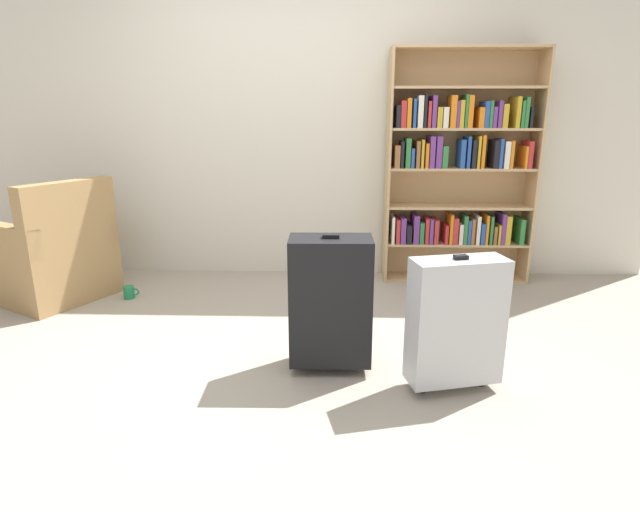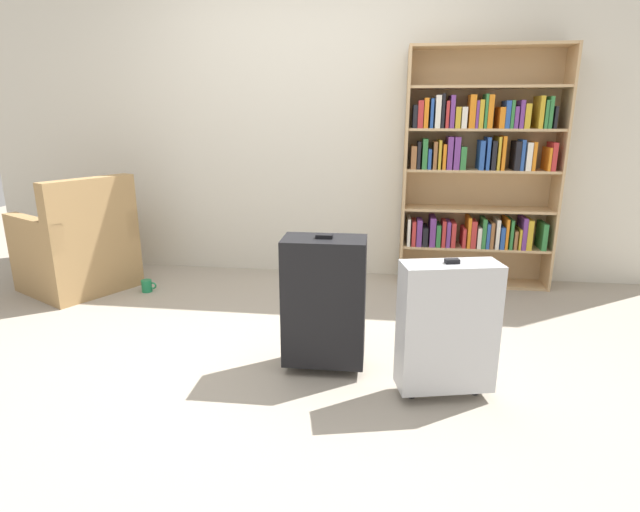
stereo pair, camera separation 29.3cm
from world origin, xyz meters
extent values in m
plane|color=#9E9384|center=(0.00, 0.00, 0.00)|extent=(10.34, 10.34, 0.00)
cube|color=beige|center=(0.00, 1.71, 1.30)|extent=(5.91, 0.10, 2.60)
cube|color=tan|center=(0.72, 1.50, 0.92)|extent=(0.02, 0.27, 1.84)
cube|color=tan|center=(1.88, 1.50, 0.92)|extent=(0.02, 0.27, 1.84)
cube|color=tan|center=(1.30, 1.63, 0.92)|extent=(1.18, 0.02, 1.84)
cube|color=tan|center=(1.30, 1.50, 0.01)|extent=(1.14, 0.25, 0.02)
cube|color=tan|center=(1.30, 1.50, 0.32)|extent=(1.14, 0.25, 0.02)
cube|color=tan|center=(1.30, 1.50, 0.62)|extent=(1.14, 0.25, 0.02)
cube|color=tan|center=(1.30, 1.50, 0.93)|extent=(1.14, 0.25, 0.02)
cube|color=tan|center=(1.30, 1.50, 1.24)|extent=(1.14, 0.25, 0.02)
cube|color=tan|center=(1.30, 1.50, 1.54)|extent=(1.14, 0.25, 0.02)
cube|color=tan|center=(1.30, 1.50, 1.83)|extent=(1.14, 0.25, 0.02)
cube|color=silver|center=(0.77, 1.49, 0.44)|extent=(0.02, 0.22, 0.22)
cube|color=#B22D2D|center=(0.81, 1.47, 0.43)|extent=(0.03, 0.20, 0.20)
cube|color=#66337F|center=(0.86, 1.46, 0.43)|extent=(0.04, 0.16, 0.21)
cube|color=black|center=(0.90, 1.49, 0.40)|extent=(0.04, 0.22, 0.15)
cube|color=#66337F|center=(0.96, 1.49, 0.44)|extent=(0.04, 0.23, 0.23)
cube|color=#2D7238|center=(1.01, 1.47, 0.41)|extent=(0.03, 0.19, 0.18)
cube|color=#B22D2D|center=(1.05, 1.46, 0.43)|extent=(0.03, 0.16, 0.21)
cube|color=#66337F|center=(1.08, 1.47, 0.43)|extent=(0.03, 0.19, 0.20)
cube|color=#B22D2D|center=(1.12, 1.48, 0.42)|extent=(0.03, 0.20, 0.20)
cube|color=#B22D2D|center=(1.21, 1.47, 0.40)|extent=(0.02, 0.19, 0.15)
cube|color=orange|center=(1.24, 1.48, 0.45)|extent=(0.02, 0.21, 0.24)
cube|color=#B22D2D|center=(1.28, 1.46, 0.43)|extent=(0.04, 0.17, 0.21)
cube|color=silver|center=(1.32, 1.46, 0.41)|extent=(0.03, 0.18, 0.16)
cube|color=#2D7238|center=(1.35, 1.47, 0.44)|extent=(0.03, 0.18, 0.23)
cube|color=#264C99|center=(1.39, 1.47, 0.43)|extent=(0.02, 0.19, 0.20)
cube|color=brown|center=(1.42, 1.48, 0.43)|extent=(0.03, 0.20, 0.21)
cube|color=silver|center=(1.46, 1.47, 0.44)|extent=(0.03, 0.19, 0.23)
cube|color=#264C99|center=(1.50, 1.47, 0.41)|extent=(0.03, 0.19, 0.17)
cube|color=orange|center=(1.53, 1.48, 0.45)|extent=(0.02, 0.22, 0.24)
cube|color=#2D7238|center=(1.56, 1.48, 0.44)|extent=(0.02, 0.22, 0.23)
cube|color=brown|center=(1.60, 1.46, 0.40)|extent=(0.02, 0.17, 0.15)
cube|color=gold|center=(1.63, 1.47, 0.41)|extent=(0.02, 0.19, 0.16)
cube|color=#66337F|center=(1.66, 1.49, 0.45)|extent=(0.03, 0.22, 0.25)
cube|color=gold|center=(1.70, 1.48, 0.44)|extent=(0.04, 0.20, 0.23)
cube|color=#2D7238|center=(1.81, 1.48, 0.43)|extent=(0.04, 0.20, 0.21)
cube|color=brown|center=(0.78, 1.48, 1.03)|extent=(0.04, 0.21, 0.17)
cube|color=black|center=(0.82, 1.46, 1.04)|extent=(0.02, 0.18, 0.21)
cube|color=#2D7238|center=(0.87, 1.47, 1.05)|extent=(0.04, 0.18, 0.23)
cube|color=#264C99|center=(0.90, 1.49, 1.02)|extent=(0.02, 0.22, 0.15)
cube|color=brown|center=(0.94, 1.48, 1.04)|extent=(0.03, 0.21, 0.21)
cube|color=gold|center=(0.98, 1.49, 1.05)|extent=(0.02, 0.23, 0.22)
cube|color=orange|center=(1.01, 1.47, 1.03)|extent=(0.02, 0.18, 0.19)
cube|color=#66337F|center=(1.05, 1.49, 1.06)|extent=(0.04, 0.22, 0.24)
cube|color=#66337F|center=(1.10, 1.46, 1.06)|extent=(0.04, 0.17, 0.24)
cube|color=#2D7238|center=(1.15, 1.46, 1.02)|extent=(0.04, 0.16, 0.17)
cube|color=#264C99|center=(1.29, 1.47, 1.05)|extent=(0.03, 0.19, 0.22)
cube|color=#264C99|center=(1.33, 1.47, 1.06)|extent=(0.02, 0.19, 0.24)
cube|color=black|center=(1.37, 1.48, 1.05)|extent=(0.03, 0.21, 0.22)
cube|color=gold|center=(1.41, 1.49, 1.06)|extent=(0.02, 0.23, 0.25)
cube|color=orange|center=(1.44, 1.47, 1.06)|extent=(0.02, 0.19, 0.25)
cube|color=black|center=(1.55, 1.47, 1.05)|extent=(0.04, 0.20, 0.21)
cube|color=#264C99|center=(1.58, 1.47, 1.05)|extent=(0.03, 0.18, 0.23)
cube|color=silver|center=(1.63, 1.47, 1.04)|extent=(0.04, 0.19, 0.21)
cube|color=orange|center=(1.66, 1.47, 1.04)|extent=(0.03, 0.19, 0.21)
cube|color=orange|center=(1.77, 1.48, 1.02)|extent=(0.02, 0.20, 0.17)
cube|color=#B22D2D|center=(1.80, 1.47, 1.04)|extent=(0.03, 0.18, 0.21)
cube|color=black|center=(0.78, 1.47, 1.33)|extent=(0.03, 0.19, 0.17)
cube|color=#B22D2D|center=(0.82, 1.47, 1.35)|extent=(0.04, 0.18, 0.20)
cube|color=orange|center=(0.86, 1.45, 1.35)|extent=(0.03, 0.16, 0.22)
cube|color=#264C99|center=(0.90, 1.49, 1.35)|extent=(0.02, 0.23, 0.21)
cube|color=silver|center=(0.94, 1.48, 1.36)|extent=(0.04, 0.21, 0.24)
cube|color=black|center=(0.98, 1.46, 1.37)|extent=(0.02, 0.16, 0.25)
cube|color=#B22D2D|center=(1.01, 1.49, 1.34)|extent=(0.02, 0.22, 0.20)
cube|color=#66337F|center=(1.05, 1.49, 1.36)|extent=(0.03, 0.22, 0.24)
cube|color=gold|center=(1.09, 1.46, 1.32)|extent=(0.04, 0.16, 0.15)
cube|color=silver|center=(1.14, 1.46, 1.32)|extent=(0.04, 0.17, 0.15)
cube|color=orange|center=(1.19, 1.46, 1.37)|extent=(0.04, 0.16, 0.24)
cube|color=#66337F|center=(1.23, 1.48, 1.34)|extent=(0.02, 0.20, 0.20)
cube|color=gold|center=(1.26, 1.48, 1.35)|extent=(0.03, 0.20, 0.20)
cube|color=#2D7238|center=(1.29, 1.46, 1.37)|extent=(0.02, 0.16, 0.25)
cube|color=orange|center=(1.32, 1.49, 1.37)|extent=(0.04, 0.23, 0.24)
cube|color=orange|center=(1.41, 1.48, 1.32)|extent=(0.04, 0.21, 0.15)
cube|color=#264C99|center=(1.44, 1.48, 1.34)|extent=(0.03, 0.20, 0.20)
cube|color=#2D7238|center=(1.48, 1.47, 1.35)|extent=(0.02, 0.20, 0.20)
cube|color=#66337F|center=(1.51, 1.46, 1.32)|extent=(0.03, 0.17, 0.16)
cube|color=#66337F|center=(1.54, 1.46, 1.35)|extent=(0.03, 0.16, 0.20)
cube|color=gold|center=(1.58, 1.47, 1.33)|extent=(0.04, 0.19, 0.18)
cube|color=gold|center=(1.68, 1.49, 1.36)|extent=(0.03, 0.22, 0.23)
cube|color=#2D7238|center=(1.71, 1.48, 1.35)|extent=(0.02, 0.21, 0.20)
cube|color=#2D7238|center=(1.74, 1.45, 1.36)|extent=(0.03, 0.15, 0.23)
cube|color=black|center=(1.78, 1.49, 1.32)|extent=(0.02, 0.23, 0.16)
cube|color=#9E7A4C|center=(-1.84, 0.98, 0.20)|extent=(0.95, 0.95, 0.40)
cube|color=tan|center=(-1.84, 0.98, 0.44)|extent=(0.75, 0.71, 0.08)
cube|color=#9E7A4C|center=(-1.58, 0.84, 0.65)|extent=(0.44, 0.67, 0.50)
cube|color=#9E7A4C|center=(-1.69, 1.24, 0.51)|extent=(0.66, 0.42, 0.22)
cube|color=#9E7A4C|center=(-1.98, 0.71, 0.51)|extent=(0.66, 0.42, 0.22)
cylinder|color=#1E7F4C|center=(-1.26, 0.95, 0.05)|extent=(0.08, 0.08, 0.10)
torus|color=#1E7F4C|center=(-1.20, 0.95, 0.05)|extent=(0.06, 0.01, 0.06)
cube|color=black|center=(0.28, -0.08, 0.39)|extent=(0.44, 0.25, 0.69)
cube|color=black|center=(0.28, -0.08, 0.75)|extent=(0.09, 0.05, 0.02)
cylinder|color=black|center=(0.13, -0.08, 0.03)|extent=(0.05, 0.05, 0.05)
cylinder|color=black|center=(0.43, -0.08, 0.03)|extent=(0.05, 0.05, 0.05)
cube|color=#B7BABF|center=(0.90, -0.28, 0.37)|extent=(0.49, 0.28, 0.64)
cube|color=black|center=(0.90, -0.28, 0.70)|extent=(0.07, 0.05, 0.02)
cylinder|color=black|center=(0.74, -0.31, 0.03)|extent=(0.06, 0.06, 0.05)
cylinder|color=black|center=(1.06, -0.24, 0.03)|extent=(0.06, 0.06, 0.05)
camera|label=1|loc=(0.30, -2.58, 1.35)|focal=28.16mm
camera|label=2|loc=(0.59, -2.56, 1.35)|focal=28.16mm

